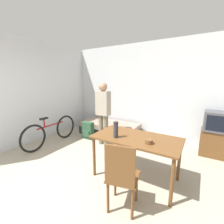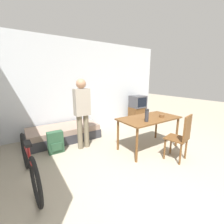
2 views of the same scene
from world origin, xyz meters
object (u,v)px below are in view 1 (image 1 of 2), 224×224
(person_standing, at_px, (103,110))
(daybed, at_px, (110,129))
(mate_bowl, at_px, (149,142))
(wooden_chair, at_px, (122,175))
(bicycle, at_px, (51,132))
(tv, at_px, (215,134))
(dining_table, at_px, (136,142))
(thermos_flask, at_px, (116,129))
(backpack, at_px, (88,130))

(person_standing, bearing_deg, daybed, 109.84)
(daybed, xyz_separation_m, mate_bowl, (1.77, -1.71, 0.59))
(daybed, distance_m, wooden_chair, 2.85)
(bicycle, bearing_deg, person_standing, 30.56)
(person_standing, distance_m, mate_bowl, 1.82)
(mate_bowl, bearing_deg, bicycle, 173.71)
(tv, bearing_deg, dining_table, -125.64)
(wooden_chair, bearing_deg, tv, 66.05)
(daybed, height_order, mate_bowl, mate_bowl)
(dining_table, distance_m, thermos_flask, 0.41)
(daybed, relative_size, person_standing, 1.13)
(daybed, distance_m, person_standing, 1.07)
(mate_bowl, bearing_deg, wooden_chair, -102.95)
(daybed, xyz_separation_m, backpack, (-0.35, -0.62, 0.06))
(wooden_chair, bearing_deg, mate_bowl, 77.05)
(daybed, height_order, wooden_chair, wooden_chair)
(mate_bowl, height_order, backpack, mate_bowl)
(wooden_chair, relative_size, thermos_flask, 3.53)
(bicycle, height_order, thermos_flask, thermos_flask)
(daybed, height_order, bicycle, bicycle)
(dining_table, distance_m, mate_bowl, 0.32)
(tv, bearing_deg, bicycle, -157.62)
(person_standing, relative_size, backpack, 3.29)
(person_standing, height_order, thermos_flask, person_standing)
(tv, height_order, dining_table, tv)
(backpack, bearing_deg, thermos_flask, -35.75)
(tv, xyz_separation_m, wooden_chair, (-1.06, -2.38, 0.02))
(dining_table, height_order, person_standing, person_standing)
(daybed, relative_size, wooden_chair, 1.92)
(person_standing, bearing_deg, thermos_flask, -46.97)
(daybed, bearing_deg, person_standing, -70.16)
(dining_table, distance_m, backpack, 2.14)
(tv, xyz_separation_m, mate_bowl, (-0.92, -1.79, 0.27))
(dining_table, bearing_deg, bicycle, 176.33)
(bicycle, relative_size, backpack, 3.45)
(daybed, bearing_deg, bicycle, -123.21)
(dining_table, bearing_deg, wooden_chair, -80.68)
(thermos_flask, distance_m, backpack, 2.06)
(dining_table, bearing_deg, mate_bowl, -28.57)
(dining_table, relative_size, wooden_chair, 1.48)
(daybed, relative_size, thermos_flask, 6.79)
(wooden_chair, height_order, thermos_flask, thermos_flask)
(dining_table, distance_m, wooden_chair, 0.76)
(dining_table, height_order, thermos_flask, thermos_flask)
(daybed, xyz_separation_m, wooden_chair, (1.63, -2.31, 0.34))
(mate_bowl, relative_size, backpack, 0.23)
(bicycle, bearing_deg, backpack, 54.35)
(thermos_flask, height_order, mate_bowl, thermos_flask)
(wooden_chair, bearing_deg, bicycle, 160.72)
(wooden_chair, xyz_separation_m, mate_bowl, (0.14, 0.60, 0.25))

